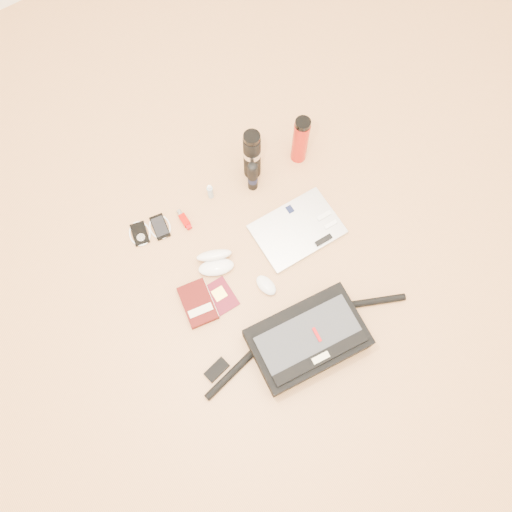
# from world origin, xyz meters

# --- Properties ---
(ground) EXTENTS (4.00, 4.00, 0.00)m
(ground) POSITION_xyz_m (0.00, 0.00, 0.00)
(ground) COLOR tan
(ground) RESTS_ON ground
(messenger_bag) EXTENTS (0.90, 0.33, 0.12)m
(messenger_bag) POSITION_xyz_m (-0.04, -0.29, 0.06)
(messenger_bag) COLOR black
(messenger_bag) RESTS_ON ground
(laptop) EXTENTS (0.37, 0.27, 0.04)m
(laptop) POSITION_xyz_m (0.21, 0.12, 0.01)
(laptop) COLOR #BDBDC0
(laptop) RESTS_ON ground
(book) EXTENTS (0.15, 0.20, 0.03)m
(book) POSITION_xyz_m (-0.32, 0.08, 0.02)
(book) COLOR #400806
(book) RESTS_ON ground
(passport) EXTENTS (0.11, 0.15, 0.01)m
(passport) POSITION_xyz_m (-0.22, 0.06, 0.00)
(passport) COLOR #550917
(passport) RESTS_ON ground
(mouse) EXTENTS (0.07, 0.11, 0.03)m
(mouse) POSITION_xyz_m (-0.04, -0.01, 0.02)
(mouse) COLOR silver
(mouse) RESTS_ON ground
(sunglasses_case) EXTENTS (0.19, 0.18, 0.09)m
(sunglasses_case) POSITION_xyz_m (-0.16, 0.19, 0.03)
(sunglasses_case) COLOR white
(sunglasses_case) RESTS_ON ground
(ipod) EXTENTS (0.11, 0.12, 0.01)m
(ipod) POSITION_xyz_m (-0.36, 0.49, 0.01)
(ipod) COLOR black
(ipod) RESTS_ON ground
(phone) EXTENTS (0.11, 0.13, 0.01)m
(phone) POSITION_xyz_m (-0.28, 0.47, 0.01)
(phone) COLOR black
(phone) RESTS_ON ground
(inhaler) EXTENTS (0.03, 0.10, 0.03)m
(inhaler) POSITION_xyz_m (-0.17, 0.44, 0.01)
(inhaler) COLOR #A10500
(inhaler) RESTS_ON ground
(spray_bottle) EXTENTS (0.03, 0.03, 0.10)m
(spray_bottle) POSITION_xyz_m (-0.01, 0.48, 0.04)
(spray_bottle) COLOR #95B2C7
(spray_bottle) RESTS_ON ground
(aerosol_can) EXTENTS (0.06, 0.06, 0.19)m
(aerosol_can) POSITION_xyz_m (0.17, 0.41, 0.09)
(aerosol_can) COLOR black
(aerosol_can) RESTS_ON ground
(thermos_black) EXTENTS (0.09, 0.09, 0.29)m
(thermos_black) POSITION_xyz_m (0.21, 0.48, 0.15)
(thermos_black) COLOR black
(thermos_black) RESTS_ON ground
(thermos_red) EXTENTS (0.09, 0.09, 0.27)m
(thermos_red) POSITION_xyz_m (0.43, 0.42, 0.13)
(thermos_red) COLOR #AB180F
(thermos_red) RESTS_ON ground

